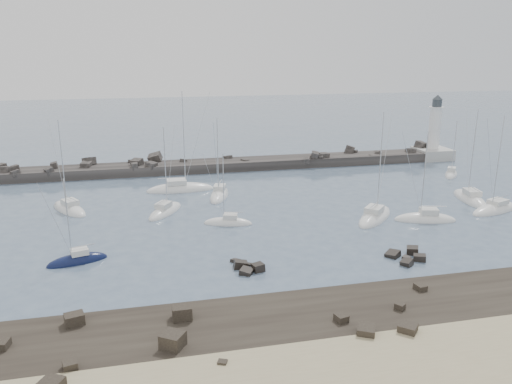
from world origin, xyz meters
TOP-DOWN VIEW (x-y plane):
  - ground at (0.00, 0.00)m, footprint 400.00×400.00m
  - rock_shelf at (-0.10, -22.00)m, footprint 140.00×12.35m
  - rock_cluster_near at (-4.61, -9.48)m, footprint 3.40×4.95m
  - rock_cluster_far at (14.17, -10.57)m, footprint 4.68×4.53m
  - breakwater at (-7.55, 38.01)m, footprint 115.00×7.49m
  - lighthouse at (47.00, 38.00)m, footprint 7.00×7.00m
  - sailboat_0 at (-26.19, 16.64)m, footprint 7.15×9.35m
  - sailboat_1 at (-22.84, -3.40)m, footprint 6.95×3.80m
  - sailboat_2 at (-12.29, 12.44)m, footprint 6.69×8.71m
  - sailboat_3 at (-9.20, 24.08)m, footprint 11.48×3.60m
  - sailboat_4 at (-4.07, 5.51)m, footprint 7.03×3.87m
  - sailboat_5 at (-3.23, 19.04)m, footprint 5.29×9.21m
  - sailboat_6 at (16.70, 3.23)m, footprint 9.41×9.64m
  - sailboat_7 at (23.17, 0.76)m, footprint 8.96×4.87m
  - sailboat_8 at (35.42, 8.07)m, footprint 4.75×10.25m
  - sailboat_9 at (35.77, 2.55)m, footprint 10.25×6.08m
  - sailboat_10 at (42.17, 23.39)m, footprint 5.95×6.85m

SIDE VIEW (x-z plane):
  - ground at x=0.00m, z-range 0.00..0.00m
  - rock_shelf at x=-0.10m, z-range -0.94..0.98m
  - rock_cluster_near at x=-4.61m, z-range -0.69..0.87m
  - sailboat_9 at x=35.77m, z-range -7.53..7.80m
  - sailboat_4 at x=-4.07m, z-range -5.25..5.52m
  - rock_cluster_far at x=14.17m, z-range -0.61..0.88m
  - sailboat_2 at x=-12.29m, z-range -6.66..6.95m
  - sailboat_1 at x=-22.84m, z-range -5.23..5.52m
  - sailboat_0 at x=-26.19m, z-range -7.13..7.43m
  - sailboat_3 at x=-9.20m, z-range -8.82..9.12m
  - sailboat_6 at x=16.70m, z-range -7.96..8.27m
  - sailboat_10 at x=42.17m, z-range -5.51..5.82m
  - sailboat_8 at x=35.42m, z-range -7.66..7.97m
  - sailboat_7 at x=23.17m, z-range -6.70..7.01m
  - sailboat_5 at x=-3.23m, z-range -6.87..7.18m
  - breakwater at x=-7.55m, z-range -2.32..2.93m
  - lighthouse at x=47.00m, z-range -4.21..10.39m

